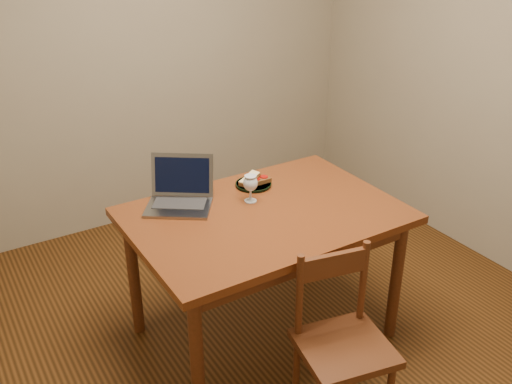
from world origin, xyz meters
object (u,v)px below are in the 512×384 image
chair (343,335)px  table (265,227)px  plate (254,184)px  laptop (180,192)px  milk_glass (250,188)px

chair → table: bearing=100.6°
plate → laptop: size_ratio=0.46×
plate → milk_glass: 0.19m
table → milk_glass: (-0.00, 0.13, 0.16)m
table → laptop: bearing=135.0°
table → chair: bearing=-90.8°
table → plate: (0.11, 0.28, 0.09)m
table → milk_glass: size_ratio=9.05×
milk_glass → laptop: 0.35m
chair → milk_glass: 0.86m
table → milk_glass: milk_glass is taller
chair → plate: 0.97m
table → milk_glass: bearing=90.1°
table → chair: size_ratio=2.95×
milk_glass → laptop: size_ratio=0.34×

